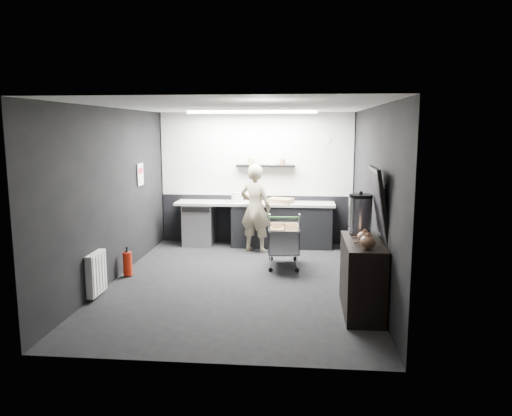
{
  "coord_description": "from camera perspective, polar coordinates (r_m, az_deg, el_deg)",
  "views": [
    {
      "loc": [
        0.95,
        -7.48,
        2.4
      ],
      "look_at": [
        0.21,
        0.4,
        1.11
      ],
      "focal_mm": 35.0,
      "sensor_mm": 36.0,
      "label": 1
    }
  ],
  "objects": [
    {
      "name": "ceiling",
      "position": [
        7.55,
        -1.94,
        11.52
      ],
      "size": [
        5.5,
        5.5,
        0.0
      ],
      "primitive_type": "plane",
      "rotation": [
        3.14,
        0.0,
        0.0
      ],
      "color": "white",
      "rests_on": "wall_back"
    },
    {
      "name": "kitchen_wall_panel",
      "position": [
        10.27,
        0.02,
        6.17
      ],
      "size": [
        3.95,
        0.02,
        1.7
      ],
      "primitive_type": "cube",
      "color": "silver",
      "rests_on": "wall_back"
    },
    {
      "name": "wall_clock",
      "position": [
        10.21,
        7.93,
        7.75
      ],
      "size": [
        0.2,
        0.03,
        0.2
      ],
      "primitive_type": "cylinder",
      "rotation": [
        1.57,
        0.0,
        0.0
      ],
      "color": "white",
      "rests_on": "wall_back"
    },
    {
      "name": "wall_right",
      "position": [
        7.63,
        13.2,
        1.08
      ],
      "size": [
        0.0,
        5.5,
        5.5
      ],
      "primitive_type": "plane",
      "rotation": [
        1.57,
        0.0,
        -1.57
      ],
      "color": "black",
      "rests_on": "floor"
    },
    {
      "name": "fire_extinguisher",
      "position": [
        8.38,
        -14.47,
        -6.07
      ],
      "size": [
        0.14,
        0.14,
        0.47
      ],
      "color": "red",
      "rests_on": "floor"
    },
    {
      "name": "poster",
      "position": [
        9.3,
        -13.09,
        3.76
      ],
      "size": [
        0.02,
        0.3,
        0.4
      ],
      "primitive_type": "cube",
      "color": "silver",
      "rests_on": "wall_left"
    },
    {
      "name": "radiator",
      "position": [
        7.47,
        -17.79,
        -7.13
      ],
      "size": [
        0.1,
        0.5,
        0.6
      ],
      "primitive_type": "cube",
      "color": "white",
      "rests_on": "wall_left"
    },
    {
      "name": "wall_back",
      "position": [
        10.33,
        0.03,
        3.41
      ],
      "size": [
        5.5,
        0.0,
        5.5
      ],
      "primitive_type": "plane",
      "rotation": [
        1.57,
        0.0,
        0.0
      ],
      "color": "black",
      "rests_on": "floor"
    },
    {
      "name": "ceiling_strip",
      "position": [
        9.38,
        -0.49,
        10.89
      ],
      "size": [
        2.4,
        0.2,
        0.04
      ],
      "primitive_type": "cube",
      "color": "white",
      "rests_on": "ceiling"
    },
    {
      "name": "sideboard",
      "position": [
        6.69,
        12.11,
        -6.56
      ],
      "size": [
        0.54,
        1.27,
        1.9
      ],
      "color": "black",
      "rests_on": "floor"
    },
    {
      "name": "prep_counter",
      "position": [
        10.12,
        0.62,
        -1.82
      ],
      "size": [
        3.2,
        0.61,
        0.9
      ],
      "color": "black",
      "rests_on": "floor"
    },
    {
      "name": "person",
      "position": [
        9.62,
        -0.09,
        -0.01
      ],
      "size": [
        0.72,
        0.58,
        1.71
      ],
      "primitive_type": "imported",
      "rotation": [
        0.0,
        0.0,
        2.82
      ],
      "color": "beige",
      "rests_on": "floor"
    },
    {
      "name": "dado_panel",
      "position": [
        10.43,
        0.02,
        -1.26
      ],
      "size": [
        3.95,
        0.02,
        1.0
      ],
      "primitive_type": "cube",
      "color": "black",
      "rests_on": "wall_back"
    },
    {
      "name": "pink_tub",
      "position": [
        10.09,
        -2.24,
        1.24
      ],
      "size": [
        0.2,
        0.2,
        0.2
      ],
      "primitive_type": "cylinder",
      "color": "beige",
      "rests_on": "prep_counter"
    },
    {
      "name": "wall_front",
      "position": [
        4.94,
        -5.89,
        -3.08
      ],
      "size": [
        5.5,
        0.0,
        5.5
      ],
      "primitive_type": "plane",
      "rotation": [
        -1.57,
        0.0,
        0.0
      ],
      "color": "black",
      "rests_on": "floor"
    },
    {
      "name": "cardboard_box",
      "position": [
        9.97,
        2.83,
        0.84
      ],
      "size": [
        0.55,
        0.48,
        0.09
      ],
      "primitive_type": "cube",
      "rotation": [
        0.0,
        0.0,
        -0.32
      ],
      "color": "#92774D",
      "rests_on": "prep_counter"
    },
    {
      "name": "white_container",
      "position": [
        10.03,
        -2.04,
        1.06
      ],
      "size": [
        0.19,
        0.16,
        0.15
      ],
      "primitive_type": "cube",
      "rotation": [
        0.0,
        0.0,
        -0.19
      ],
      "color": "white",
      "rests_on": "prep_counter"
    },
    {
      "name": "floating_shelf",
      "position": [
        10.16,
        1.09,
        4.84
      ],
      "size": [
        1.2,
        0.22,
        0.04
      ],
      "primitive_type": "cube",
      "color": "black",
      "rests_on": "wall_back"
    },
    {
      "name": "wall_left",
      "position": [
        8.11,
        -16.05,
        1.44
      ],
      "size": [
        0.0,
        5.5,
        5.5
      ],
      "primitive_type": "plane",
      "rotation": [
        1.57,
        0.0,
        1.57
      ],
      "color": "black",
      "rests_on": "floor"
    },
    {
      "name": "poster_red_band",
      "position": [
        9.29,
        -13.08,
        4.19
      ],
      "size": [
        0.02,
        0.22,
        0.1
      ],
      "primitive_type": "cube",
      "color": "red",
      "rests_on": "poster"
    },
    {
      "name": "floor",
      "position": [
        7.91,
        -1.83,
        -8.42
      ],
      "size": [
        5.5,
        5.5,
        0.0
      ],
      "primitive_type": "plane",
      "color": "black",
      "rests_on": "ground"
    },
    {
      "name": "shopping_cart",
      "position": [
        8.65,
        3.15,
        -3.75
      ],
      "size": [
        0.56,
        0.9,
        0.96
      ],
      "color": "silver",
      "rests_on": "floor"
    }
  ]
}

